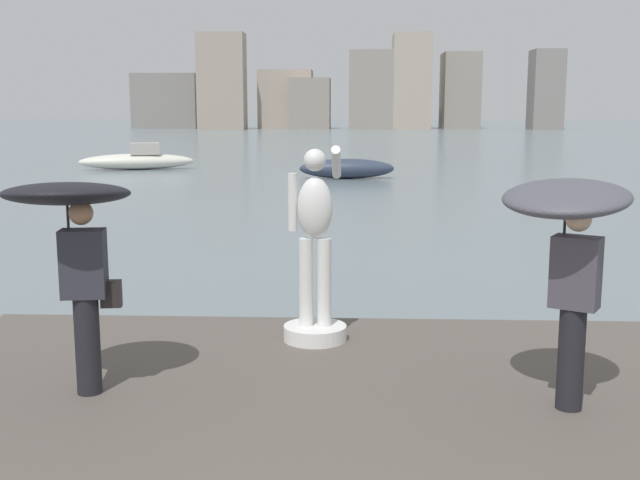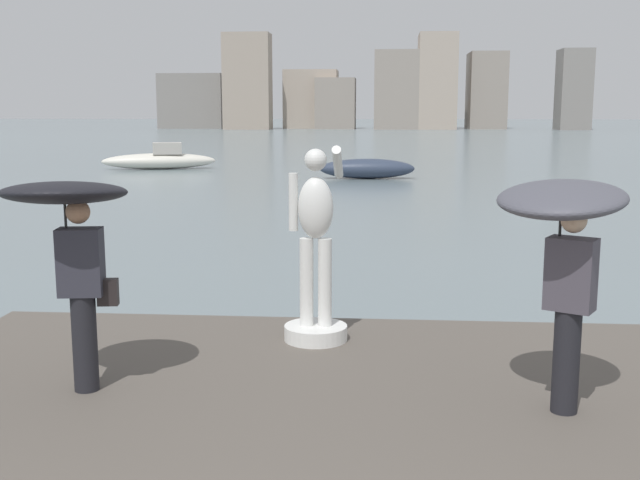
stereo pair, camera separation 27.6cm
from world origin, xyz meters
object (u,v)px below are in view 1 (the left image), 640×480
(statue_white_figure, at_px, (315,265))
(boat_mid, at_px, (347,169))
(onlooker_right, at_px, (569,229))
(boat_far, at_px, (138,160))
(onlooker_left, at_px, (73,226))

(statue_white_figure, bearing_deg, boat_mid, 89.74)
(onlooker_right, bearing_deg, statue_white_figure, 140.18)
(onlooker_right, height_order, boat_far, onlooker_right)
(statue_white_figure, distance_m, onlooker_right, 2.93)
(statue_white_figure, distance_m, boat_far, 31.03)
(onlooker_left, bearing_deg, boat_far, 104.72)
(onlooker_left, distance_m, onlooker_right, 4.21)
(onlooker_right, bearing_deg, boat_far, 111.64)
(boat_mid, xyz_separation_m, boat_far, (-10.28, 4.57, 0.04))
(onlooker_left, bearing_deg, boat_mid, 85.39)
(statue_white_figure, relative_size, onlooker_right, 1.08)
(statue_white_figure, bearing_deg, boat_far, 109.13)
(boat_mid, distance_m, boat_far, 11.25)
(onlooker_right, distance_m, boat_far, 33.53)
(onlooker_right, xyz_separation_m, boat_mid, (-2.08, 26.56, -1.51))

